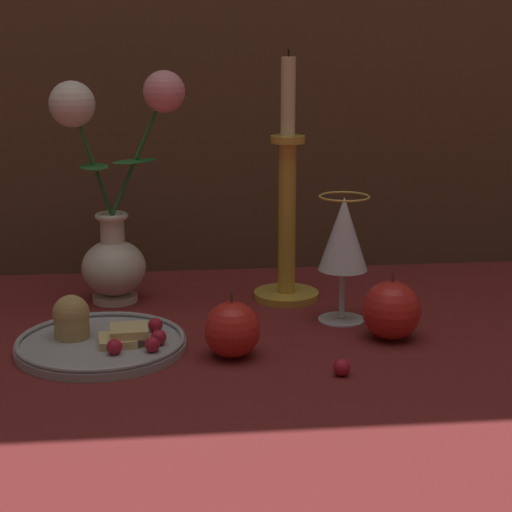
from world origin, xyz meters
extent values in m
plane|color=maroon|center=(0.00, 0.00, 0.00)|extent=(2.40, 2.40, 0.00)
cylinder|color=silver|center=(-0.19, 0.17, 0.01)|extent=(0.06, 0.06, 0.01)
ellipsoid|color=silver|center=(-0.19, 0.17, 0.05)|extent=(0.09, 0.09, 0.08)
cylinder|color=silver|center=(-0.19, 0.17, 0.10)|extent=(0.03, 0.03, 0.05)
torus|color=silver|center=(-0.19, 0.17, 0.13)|extent=(0.05, 0.05, 0.01)
cylinder|color=#23662D|center=(-0.22, 0.17, 0.20)|extent=(0.05, 0.01, 0.16)
ellipsoid|color=#23662D|center=(-0.21, 0.17, 0.20)|extent=(0.05, 0.08, 0.00)
sphere|color=silver|center=(-0.24, 0.17, 0.28)|extent=(0.06, 0.06, 0.06)
cylinder|color=#23662D|center=(-0.15, 0.16, 0.21)|extent=(0.08, 0.02, 0.17)
ellipsoid|color=#23662D|center=(-0.16, 0.16, 0.20)|extent=(0.08, 0.07, 0.00)
sphere|color=pink|center=(-0.12, 0.15, 0.30)|extent=(0.06, 0.06, 0.06)
cylinder|color=#A3A3A8|center=(-0.20, -0.03, 0.01)|extent=(0.21, 0.21, 0.01)
torus|color=#A3A3A8|center=(-0.20, -0.03, 0.01)|extent=(0.21, 0.21, 0.01)
cylinder|color=tan|center=(-0.24, -0.01, 0.03)|extent=(0.04, 0.04, 0.03)
sphere|color=tan|center=(-0.24, -0.01, 0.04)|extent=(0.05, 0.05, 0.05)
cube|color=#DBBC7A|center=(-0.18, -0.04, 0.01)|extent=(0.05, 0.05, 0.01)
cube|color=#DBBC7A|center=(-0.17, -0.03, 0.03)|extent=(0.05, 0.05, 0.01)
sphere|color=#AD192D|center=(-0.18, -0.07, 0.02)|extent=(0.02, 0.02, 0.02)
sphere|color=#AD192D|center=(-0.14, -0.07, 0.02)|extent=(0.02, 0.02, 0.02)
sphere|color=#AD192D|center=(-0.13, -0.05, 0.02)|extent=(0.02, 0.02, 0.02)
sphere|color=#AD192D|center=(-0.13, 0.00, 0.02)|extent=(0.02, 0.02, 0.02)
cylinder|color=silver|center=(0.11, 0.05, 0.00)|extent=(0.06, 0.06, 0.00)
cylinder|color=silver|center=(0.11, 0.05, 0.04)|extent=(0.01, 0.01, 0.07)
cone|color=silver|center=(0.11, 0.05, 0.12)|extent=(0.07, 0.07, 0.10)
cone|color=maroon|center=(0.11, 0.05, 0.10)|extent=(0.06, 0.06, 0.07)
torus|color=gold|center=(0.11, 0.05, 0.17)|extent=(0.07, 0.07, 0.00)
cylinder|color=gold|center=(0.05, 0.16, 0.01)|extent=(0.09, 0.09, 0.01)
cylinder|color=gold|center=(0.05, 0.16, 0.12)|extent=(0.03, 0.03, 0.22)
cylinder|color=gold|center=(0.05, 0.16, 0.23)|extent=(0.05, 0.05, 0.01)
cylinder|color=beige|center=(0.05, 0.16, 0.29)|extent=(0.02, 0.02, 0.11)
cylinder|color=black|center=(0.05, 0.16, 0.35)|extent=(0.00, 0.00, 0.01)
sphere|color=red|center=(-0.04, -0.07, 0.03)|extent=(0.07, 0.07, 0.07)
cylinder|color=#4C3319|center=(-0.04, -0.07, 0.07)|extent=(0.00, 0.00, 0.01)
sphere|color=red|center=(0.16, -0.03, 0.04)|extent=(0.07, 0.07, 0.07)
cylinder|color=#4C3319|center=(0.16, -0.03, 0.08)|extent=(0.00, 0.00, 0.01)
sphere|color=#AD192D|center=(0.08, -0.14, 0.01)|extent=(0.02, 0.02, 0.02)
sphere|color=#AD192D|center=(-0.01, 0.05, 0.01)|extent=(0.02, 0.02, 0.02)
camera|label=1|loc=(-0.11, -1.02, 0.37)|focal=60.00mm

